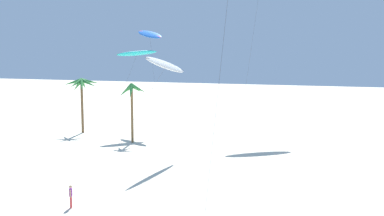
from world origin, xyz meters
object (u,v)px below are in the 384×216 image
flying_kite_5 (150,34)px  person_near_right (71,195)px  palm_tree_0 (82,87)px  flying_kite_4 (137,53)px  palm_tree_1 (132,94)px  flying_kite_1 (166,65)px

flying_kite_5 → person_near_right: flying_kite_5 is taller
palm_tree_0 → flying_kite_4: size_ratio=0.65×
palm_tree_0 → flying_kite_4: 9.06m
flying_kite_5 → flying_kite_4: bearing=-95.4°
palm_tree_1 → flying_kite_4: size_ratio=0.63×
flying_kite_1 → person_near_right: flying_kite_1 is taller
palm_tree_0 → person_near_right: (16.62, -26.64, -5.54)m
flying_kite_1 → person_near_right: size_ratio=6.71×
flying_kite_1 → flying_kite_4: flying_kite_4 is taller
palm_tree_0 → person_near_right: size_ratio=4.61×
flying_kite_5 → flying_kite_1: bearing=-59.7°
flying_kite_1 → flying_kite_4: bearing=127.4°
palm_tree_1 → flying_kite_4: bearing=110.7°
palm_tree_0 → flying_kite_1: 20.24m
flying_kite_1 → flying_kite_5: bearing=120.3°
flying_kite_5 → person_near_right: (8.84, -32.27, -12.81)m
flying_kite_5 → person_near_right: 35.82m
palm_tree_0 → palm_tree_1: size_ratio=1.03×
palm_tree_1 → flying_kite_5: 12.26m
person_near_right → palm_tree_1: bearing=106.7°
flying_kite_5 → person_near_right: size_ratio=8.90×
flying_kite_1 → person_near_right: (-0.48, -16.34, -8.90)m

